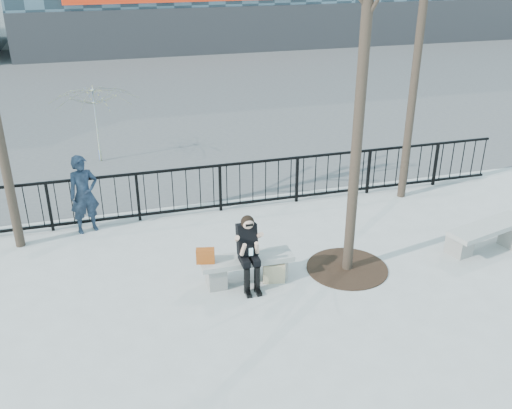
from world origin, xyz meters
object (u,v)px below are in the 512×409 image
object	(u,v)px
bench_main	(247,266)
seated_woman	(249,253)
bench_second	(488,235)
standing_man	(84,194)

from	to	relation	value
bench_main	seated_woman	bearing A→B (deg)	-90.00
bench_second	seated_woman	bearing A→B (deg)	164.98
seated_woman	standing_man	bearing A→B (deg)	132.17
bench_main	standing_man	distance (m)	3.91
bench_second	seated_woman	distance (m)	4.82
bench_second	standing_man	distance (m)	8.08
bench_second	standing_man	bearing A→B (deg)	143.50
bench_second	seated_woman	size ratio (longest dim) A/B	1.36
bench_second	bench_main	bearing A→B (deg)	163.07
seated_woman	standing_man	xyz separation A→B (m)	(-2.68, 2.96, 0.16)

